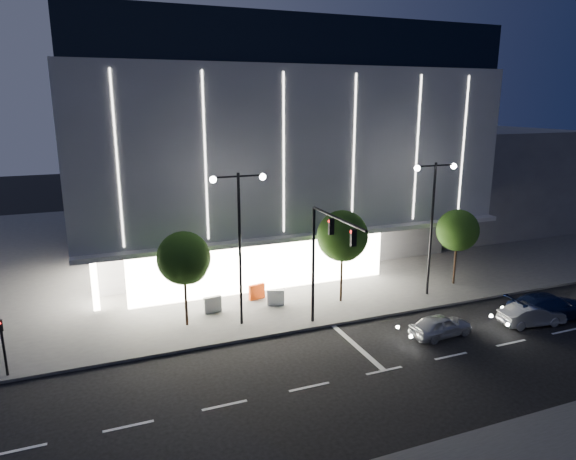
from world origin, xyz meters
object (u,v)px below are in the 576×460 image
(street_lamp_east, at_px, (433,209))
(street_lamp_west, at_px, (239,227))
(tree_right, at_px, (458,233))
(tree_mid, at_px, (343,239))
(barrier_c, at_px, (257,292))
(ped_signal_far, at_px, (3,342))
(tree_left, at_px, (184,261))
(traffic_mast, at_px, (325,248))
(barrier_b, at_px, (213,304))
(barrier_d, at_px, (276,297))
(car_lead, at_px, (441,326))
(car_third, at_px, (549,306))
(car_second, at_px, (532,315))

(street_lamp_east, bearing_deg, street_lamp_west, 180.00)
(street_lamp_west, xyz_separation_m, tree_right, (16.03, 1.02, -2.07))
(street_lamp_east, xyz_separation_m, tree_mid, (-5.97, 1.02, -1.62))
(barrier_c, bearing_deg, street_lamp_east, -28.26)
(ped_signal_far, height_order, tree_mid, tree_mid)
(street_lamp_east, distance_m, tree_mid, 6.27)
(street_lamp_east, height_order, tree_left, street_lamp_east)
(traffic_mast, height_order, tree_right, traffic_mast)
(tree_left, bearing_deg, street_lamp_west, -18.94)
(traffic_mast, height_order, tree_mid, traffic_mast)
(traffic_mast, xyz_separation_m, barrier_b, (-5.18, 4.93, -4.38))
(tree_right, relative_size, barrier_c, 5.01)
(tree_right, bearing_deg, ped_signal_far, -174.86)
(tree_mid, bearing_deg, street_lamp_east, -9.69)
(tree_mid, bearing_deg, barrier_d, 167.87)
(tree_left, distance_m, tree_right, 19.00)
(traffic_mast, relative_size, street_lamp_west, 0.79)
(street_lamp_west, relative_size, tree_mid, 1.46)
(traffic_mast, height_order, ped_signal_far, traffic_mast)
(car_lead, distance_m, car_third, 7.63)
(barrier_b, xyz_separation_m, barrier_d, (4.01, -0.35, 0.00))
(traffic_mast, relative_size, barrier_d, 6.43)
(tree_right, height_order, car_lead, tree_right)
(car_lead, xyz_separation_m, barrier_c, (-7.92, 8.71, 0.02))
(tree_left, bearing_deg, tree_mid, 0.00)
(ped_signal_far, xyz_separation_m, car_lead, (21.96, -3.87, -1.26))
(tree_mid, bearing_deg, tree_right, -0.00)
(street_lamp_west, height_order, car_third, street_lamp_west)
(traffic_mast, relative_size, street_lamp_east, 0.79)
(ped_signal_far, xyz_separation_m, tree_left, (9.03, 2.52, 2.15))
(tree_right, bearing_deg, barrier_d, 176.09)
(traffic_mast, bearing_deg, car_second, -16.18)
(street_lamp_west, xyz_separation_m, ped_signal_far, (-12.00, -1.50, -4.07))
(street_lamp_west, distance_m, tree_right, 16.19)
(ped_signal_far, xyz_separation_m, car_third, (29.58, -4.24, -1.13))
(barrier_b, bearing_deg, tree_right, -9.96)
(ped_signal_far, distance_m, tree_left, 9.61)
(traffic_mast, distance_m, car_third, 14.57)
(tree_mid, distance_m, car_lead, 7.95)
(car_second, bearing_deg, car_third, -70.56)
(street_lamp_east, bearing_deg, car_lead, -119.54)
(traffic_mast, xyz_separation_m, car_lead, (5.96, -2.71, -4.40))
(tree_right, xyz_separation_m, barrier_d, (-13.20, 0.90, -3.23))
(barrier_d, bearing_deg, tree_left, -154.54)
(barrier_c, bearing_deg, tree_mid, -36.23)
(street_lamp_west, bearing_deg, tree_right, 3.64)
(tree_left, bearing_deg, barrier_b, 34.86)
(car_lead, distance_m, barrier_b, 13.50)
(tree_mid, distance_m, car_second, 11.93)
(barrier_d, bearing_deg, car_second, -15.01)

